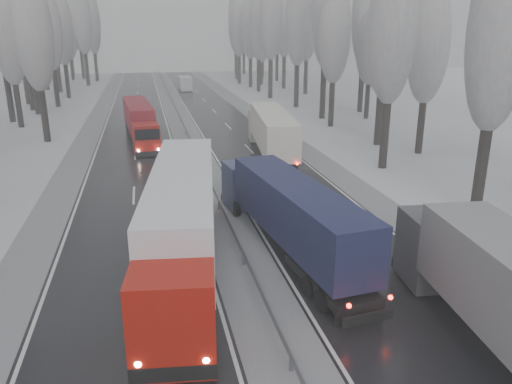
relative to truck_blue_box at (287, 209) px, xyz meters
name	(u,v)px	position (x,y,z in m)	size (l,w,h in m)	color
carriageway_right	(264,165)	(2.78, 16.72, -2.19)	(7.50, 200.00, 0.03)	black
carriageway_left	(135,172)	(-7.72, 16.72, -2.19)	(7.50, 200.00, 0.03)	black
median_slush	(201,168)	(-2.47, 16.72, -2.18)	(3.00, 200.00, 0.04)	gray
shoulder_right	(320,161)	(7.73, 16.72, -2.18)	(2.40, 200.00, 0.04)	gray
shoulder_left	(69,176)	(-12.67, 16.72, -2.18)	(2.40, 200.00, 0.04)	gray
median_guardrail	(201,161)	(-2.47, 16.71, -1.61)	(0.12, 200.00, 0.76)	slate
tree_16	(501,31)	(12.56, 2.39, 8.46)	(3.60, 3.60, 16.53)	black
tree_18	(393,30)	(12.03, 13.76, 8.50)	(3.60, 3.60, 16.58)	black
tree_19	(429,46)	(17.55, 17.76, 7.21)	(3.60, 3.60, 14.57)	black
tree_20	(385,37)	(15.42, 21.89, 7.94)	(3.60, 3.60, 15.71)	black
tree_21	(389,17)	(17.65, 25.89, 9.80)	(3.60, 3.60, 18.62)	black
tree_22	(335,35)	(14.55, 32.32, 8.04)	(3.60, 3.60, 15.86)	black
tree_23	(371,47)	(20.84, 36.32, 6.56)	(3.60, 3.60, 13.55)	black
tree_24	(326,9)	(15.43, 37.74, 10.98)	(3.60, 3.60, 20.49)	black
tree_25	(366,16)	(22.34, 41.74, 10.32)	(3.60, 3.60, 19.44)	black
tree_26	(298,20)	(15.09, 47.99, 9.90)	(3.60, 3.60, 18.78)	black
tree_27	(336,26)	(22.24, 51.99, 9.16)	(3.60, 3.60, 17.62)	black
tree_28	(271,18)	(13.87, 58.68, 10.43)	(3.60, 3.60, 19.62)	black
tree_29	(307,24)	(21.24, 62.68, 9.47)	(3.60, 3.60, 18.11)	black
tree_30	(259,26)	(14.09, 68.42, 9.31)	(3.60, 3.60, 17.86)	black
tree_31	(285,23)	(20.01, 72.42, 9.77)	(3.60, 3.60, 18.58)	black
tree_32	(250,28)	(14.16, 75.93, 8.98)	(3.60, 3.60, 17.33)	black
tree_33	(261,38)	(17.30, 79.93, 7.06)	(3.60, 3.60, 14.33)	black
tree_34	(239,27)	(13.26, 83.04, 9.17)	(3.60, 3.60, 17.63)	black
tree_35	(277,25)	(22.47, 87.04, 9.56)	(3.60, 3.60, 18.25)	black
tree_36	(236,20)	(14.56, 92.88, 10.82)	(3.60, 3.60, 20.23)	black
tree_37	(263,31)	(21.55, 96.88, 8.36)	(3.60, 3.60, 16.37)	black
tree_38	(235,27)	(16.26, 103.45, 9.38)	(3.60, 3.60, 17.97)	black
tree_39	(244,32)	(19.08, 107.45, 8.24)	(3.60, 3.60, 16.19)	black
tree_62	(34,34)	(-16.42, 30.45, 8.15)	(3.60, 3.60, 16.04)	black
tree_64	(8,37)	(-20.73, 39.44, 7.75)	(3.60, 3.60, 15.42)	black
tree_66	(28,37)	(-20.63, 49.07, 7.63)	(3.60, 3.60, 15.23)	black
tree_67	(22,28)	(-22.02, 53.07, 8.82)	(3.60, 3.60, 17.09)	black
tree_68	(49,30)	(-19.05, 55.83, 8.54)	(3.60, 3.60, 16.65)	black
tree_69	(17,18)	(-23.89, 59.83, 10.26)	(3.60, 3.60, 19.35)	black
tree_70	(61,28)	(-18.80, 65.91, 8.82)	(3.60, 3.60, 17.09)	black
tree_71	(33,18)	(-23.56, 69.91, 10.42)	(3.60, 3.60, 19.61)	black
tree_72	(54,36)	(-21.40, 75.26, 7.56)	(3.60, 3.60, 15.11)	black
tree_73	(40,28)	(-24.29, 79.26, 8.90)	(3.60, 3.60, 17.22)	black
tree_74	(82,20)	(-17.54, 86.05, 10.47)	(3.60, 3.60, 19.68)	black
tree_75	(37,24)	(-26.67, 90.05, 9.78)	(3.60, 3.60, 18.60)	black
tree_76	(92,24)	(-16.52, 95.44, 9.75)	(3.60, 3.60, 18.55)	black
tree_77	(68,37)	(-22.13, 99.44, 7.05)	(3.60, 3.60, 14.32)	black
tree_78	(78,22)	(-20.03, 102.03, 10.39)	(3.60, 3.60, 19.55)	black
tree_79	(68,29)	(-22.80, 106.03, 8.81)	(3.60, 3.60, 17.07)	black
truck_blue_box	(287,209)	(0.00, 0.00, 0.00)	(4.13, 14.86, 3.78)	navy
truck_cream_box	(271,130)	(4.00, 19.24, 0.20)	(4.34, 16.19, 4.12)	#B8B6A3
box_truck_distant	(185,83)	(1.02, 73.04, -0.89)	(2.13, 6.89, 2.57)	silver
truck_red_white	(182,217)	(-5.27, -1.17, 0.42)	(4.90, 17.68, 4.50)	#A61309
truck_red_red	(139,119)	(-7.22, 28.99, -0.05)	(3.48, 14.53, 3.70)	#9B0F08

